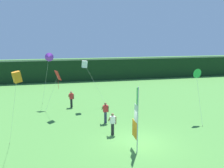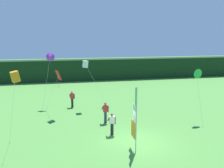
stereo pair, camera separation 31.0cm
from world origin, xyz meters
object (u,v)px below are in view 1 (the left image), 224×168
Objects in this scene: kite_green_delta_2 at (196,73)px; kite_white_box_3 at (85,64)px; kite_orange_box_1 at (17,78)px; kite_red_diamond_0 at (58,77)px; person_far_left at (105,112)px; person_near_banner at (113,123)px; kite_purple_delta_4 at (49,57)px; banner_flag at (136,120)px; person_mid_field at (71,99)px.

kite_white_box_3 reaches higher than kite_green_delta_2.
kite_red_diamond_0 is at bearing 77.06° from kite_orange_box_1.
person_far_left is 5.60m from kite_white_box_3.
kite_purple_delta_4 is at bearing 117.64° from person_near_banner.
kite_white_box_3 reaches higher than banner_flag.
kite_red_diamond_0 reaches higher than person_near_banner.
person_mid_field is at bearing 149.77° from kite_green_delta_2.
person_far_left is 0.39× the size of kite_green_delta_2.
kite_purple_delta_4 is (-11.71, 6.66, 0.94)m from kite_green_delta_2.
banner_flag is 12.53m from kite_purple_delta_4.
kite_orange_box_1 is 1.21× the size of kite_green_delta_2.
kite_red_diamond_0 is 3.19m from kite_white_box_3.
kite_green_delta_2 is at bearing -30.98° from kite_white_box_3.
kite_green_delta_2 is at bearing 13.33° from person_near_banner.
kite_orange_box_1 is at bearing -95.77° from kite_purple_delta_4.
person_far_left is at bearing -53.67° from kite_purple_delta_4.
banner_flag is 2.50× the size of person_mid_field.
kite_white_box_3 is at bearing 149.02° from kite_green_delta_2.
kite_purple_delta_4 reaches higher than kite_green_delta_2.
person_near_banner is at bearing -62.36° from kite_purple_delta_4.
kite_orange_box_1 is (-5.54, -5.79, 3.99)m from person_far_left.
person_mid_field is at bearing 108.34° from banner_flag.
person_mid_field is 3.74m from kite_red_diamond_0.
banner_flag is at bearing -146.11° from kite_green_delta_2.
banner_flag is 0.76× the size of kite_purple_delta_4.
kite_red_diamond_0 is 0.87× the size of kite_white_box_3.
banner_flag is 7.13m from kite_orange_box_1.
person_near_banner is at bearing 108.44° from banner_flag.
person_far_left is at bearing 100.11° from banner_flag.
person_far_left reaches higher than person_mid_field.
kite_red_diamond_0 is 0.76× the size of kite_purple_delta_4.
kite_white_box_3 is at bearing 66.41° from kite_orange_box_1.
kite_purple_delta_4 reaches higher than person_mid_field.
kite_white_box_3 is 3.66m from kite_purple_delta_4.
kite_green_delta_2 is at bearing -30.23° from person_mid_field.
banner_flag is 10.61m from person_mid_field.
kite_white_box_3 is at bearing 102.09° from banner_flag.
person_mid_field is 0.40× the size of kite_red_diamond_0.
kite_green_delta_2 is 13.50m from kite_purple_delta_4.
kite_orange_box_1 is (-6.44, -0.73, 2.96)m from banner_flag.
kite_orange_box_1 is (-3.12, -10.75, 4.03)m from person_mid_field.
kite_purple_delta_4 is (-0.73, 3.37, 1.39)m from kite_red_diamond_0.
banner_flag reaches higher than kite_red_diamond_0.
kite_purple_delta_4 reaches higher than kite_red_diamond_0.
person_far_left reaches higher than person_near_banner.
kite_orange_box_1 is 0.99× the size of kite_purple_delta_4.
person_mid_field is at bearing 63.42° from kite_red_diamond_0.
kite_green_delta_2 reaches higher than banner_flag.
person_far_left is 5.12m from kite_red_diamond_0.
kite_orange_box_1 reaches higher than kite_white_box_3.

